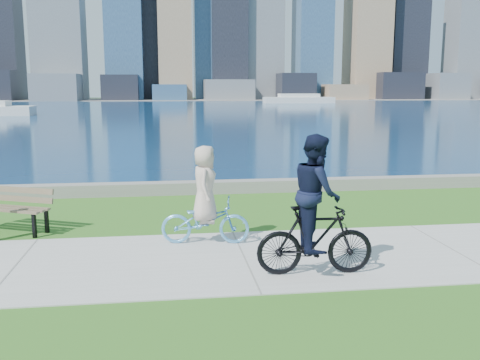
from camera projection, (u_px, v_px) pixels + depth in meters
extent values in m
plane|color=#2A5E18|center=(245.00, 259.00, 9.68)|extent=(320.00, 320.00, 0.00)
cube|color=#ABAAA5|center=(245.00, 258.00, 9.67)|extent=(80.00, 3.50, 0.02)
cube|color=slate|center=(214.00, 187.00, 15.70)|extent=(90.00, 0.50, 0.35)
cube|color=navy|center=(175.00, 108.00, 79.96)|extent=(320.00, 131.00, 0.01)
cube|color=gray|center=(172.00, 99.00, 136.57)|extent=(320.00, 30.00, 0.12)
cube|color=slate|center=(57.00, 87.00, 122.01)|extent=(10.35, 9.62, 6.11)
cube|color=black|center=(120.00, 88.00, 125.98)|extent=(8.47, 6.55, 6.00)
cube|color=navy|center=(169.00, 92.00, 127.92)|extent=(7.98, 9.12, 3.77)
cube|color=slate|center=(229.00, 90.00, 130.59)|extent=(11.93, 7.78, 4.94)
cube|color=black|center=(296.00, 87.00, 131.93)|extent=(8.57, 7.71, 6.51)
cube|color=#94775B|center=(344.00, 92.00, 132.18)|extent=(9.87, 8.34, 3.80)
cube|color=black|center=(398.00, 86.00, 136.83)|extent=(11.12, 7.61, 6.82)
cube|color=slate|center=(445.00, 86.00, 137.84)|extent=(8.44, 9.85, 6.63)
cube|color=black|center=(4.00, 44.00, 129.21)|extent=(7.43, 9.43, 26.89)
cube|color=slate|center=(59.00, 44.00, 128.36)|extent=(11.74, 10.19, 26.83)
cube|color=#94775B|center=(368.00, 11.00, 138.94)|extent=(9.69, 11.22, 45.37)
cube|color=black|center=(403.00, 44.00, 144.60)|extent=(9.71, 11.09, 29.27)
cube|color=slate|center=(466.00, 18.00, 142.48)|extent=(8.13, 8.79, 42.71)
cube|color=silver|center=(299.00, 100.00, 105.25)|extent=(13.73, 3.92, 1.18)
cube|color=silver|center=(299.00, 95.00, 105.09)|extent=(7.85, 2.94, 0.69)
cube|color=black|center=(34.00, 226.00, 10.99)|extent=(0.09, 0.09, 0.51)
cube|color=black|center=(47.00, 221.00, 11.37)|extent=(0.09, 0.09, 0.51)
cube|color=brown|center=(1.00, 210.00, 11.16)|extent=(1.69, 0.85, 0.05)
cube|color=brown|center=(7.00, 208.00, 11.33)|extent=(1.69, 0.85, 0.05)
cube|color=brown|center=(13.00, 207.00, 11.50)|extent=(1.69, 0.85, 0.05)
cube|color=brown|center=(17.00, 199.00, 11.61)|extent=(1.68, 0.81, 0.13)
cube|color=brown|center=(17.00, 190.00, 11.61)|extent=(1.68, 0.81, 0.13)
imported|color=#61B1EC|center=(205.00, 221.00, 10.52)|extent=(0.84, 1.80, 0.91)
imported|color=silver|center=(205.00, 184.00, 10.39)|extent=(0.58, 0.81, 1.51)
imported|color=black|center=(315.00, 240.00, 8.74)|extent=(0.66, 1.95, 1.16)
imported|color=black|center=(316.00, 192.00, 8.60)|extent=(0.76, 0.95, 1.89)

